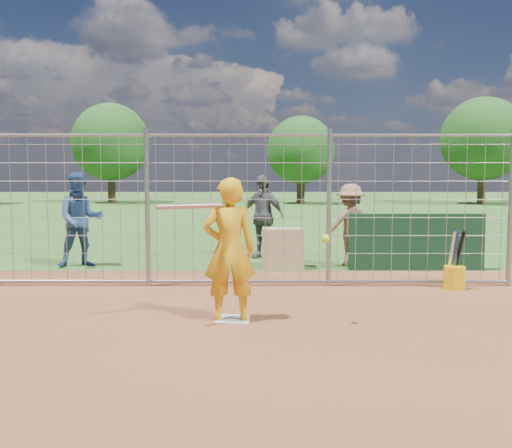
{
  "coord_description": "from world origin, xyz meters",
  "views": [
    {
      "loc": [
        0.32,
        -7.38,
        1.88
      ],
      "look_at": [
        0.3,
        0.8,
        1.15
      ],
      "focal_mm": 40.0,
      "sensor_mm": 36.0,
      "label": 1
    }
  ],
  "objects_px": {
    "bystander_c": "(350,225)",
    "bucket_with_bats": "(455,274)",
    "bystander_a": "(80,220)",
    "bystander_b": "(262,216)",
    "batter": "(229,250)",
    "equipment_bin": "(283,248)"
  },
  "relations": [
    {
      "from": "bystander_c",
      "to": "batter",
      "type": "bearing_deg",
      "value": 47.78
    },
    {
      "from": "equipment_bin",
      "to": "bystander_b",
      "type": "bearing_deg",
      "value": 104.57
    },
    {
      "from": "bystander_a",
      "to": "equipment_bin",
      "type": "relative_size",
      "value": 2.38
    },
    {
      "from": "bystander_b",
      "to": "equipment_bin",
      "type": "distance_m",
      "value": 1.55
    },
    {
      "from": "batter",
      "to": "bucket_with_bats",
      "type": "bearing_deg",
      "value": -155.24
    },
    {
      "from": "bystander_a",
      "to": "bystander_b",
      "type": "height_order",
      "value": "bystander_a"
    },
    {
      "from": "batter",
      "to": "bystander_b",
      "type": "bearing_deg",
      "value": -99.33
    },
    {
      "from": "batter",
      "to": "bystander_b",
      "type": "distance_m",
      "value": 5.47
    },
    {
      "from": "bystander_c",
      "to": "equipment_bin",
      "type": "height_order",
      "value": "bystander_c"
    },
    {
      "from": "bystander_b",
      "to": "bystander_c",
      "type": "relative_size",
      "value": 1.11
    },
    {
      "from": "bystander_a",
      "to": "bystander_c",
      "type": "distance_m",
      "value": 5.45
    },
    {
      "from": "bystander_c",
      "to": "bucket_with_bats",
      "type": "xyz_separation_m",
      "value": [
        1.31,
        -2.37,
        -0.59
      ]
    },
    {
      "from": "bystander_b",
      "to": "bystander_c",
      "type": "distance_m",
      "value": 2.09
    },
    {
      "from": "bystander_b",
      "to": "batter",
      "type": "bearing_deg",
      "value": -64.04
    },
    {
      "from": "batter",
      "to": "bucket_with_bats",
      "type": "relative_size",
      "value": 1.88
    },
    {
      "from": "batter",
      "to": "bystander_b",
      "type": "height_order",
      "value": "bystander_b"
    },
    {
      "from": "bystander_a",
      "to": "bystander_c",
      "type": "relative_size",
      "value": 1.14
    },
    {
      "from": "batter",
      "to": "bystander_c",
      "type": "distance_m",
      "value": 4.9
    },
    {
      "from": "bystander_c",
      "to": "bucket_with_bats",
      "type": "distance_m",
      "value": 2.77
    },
    {
      "from": "bystander_a",
      "to": "bucket_with_bats",
      "type": "relative_size",
      "value": 1.95
    },
    {
      "from": "equipment_bin",
      "to": "bucket_with_bats",
      "type": "bearing_deg",
      "value": -38.4
    },
    {
      "from": "batter",
      "to": "bystander_a",
      "type": "distance_m",
      "value": 5.32
    }
  ]
}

